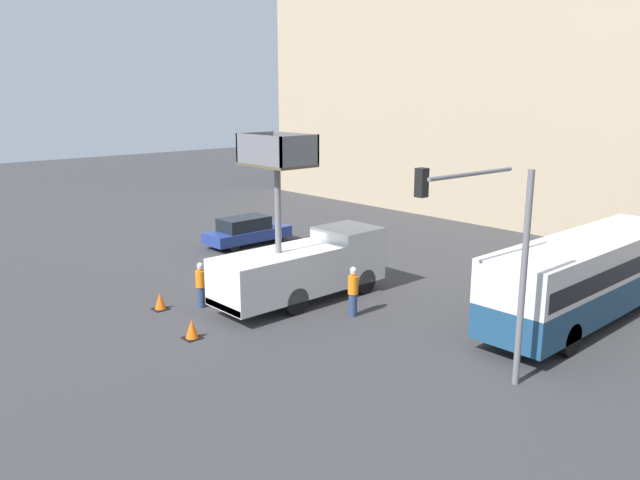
% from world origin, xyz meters
% --- Properties ---
extents(ground_plane, '(120.00, 120.00, 0.00)m').
position_xyz_m(ground_plane, '(0.00, 0.00, 0.00)').
color(ground_plane, '#38383A').
extents(building_backdrop_far, '(44.00, 10.00, 21.39)m').
position_xyz_m(building_backdrop_far, '(0.00, 21.94, 10.69)').
color(building_backdrop_far, tan).
rests_on(building_backdrop_far, ground_plane).
extents(utility_truck, '(2.60, 7.31, 6.56)m').
position_xyz_m(utility_truck, '(1.35, -0.63, 1.53)').
color(utility_truck, silver).
rests_on(utility_truck, ground_plane).
extents(city_bus, '(2.49, 10.78, 3.04)m').
position_xyz_m(city_bus, '(9.80, 5.36, 1.80)').
color(city_bus, navy).
rests_on(city_bus, ground_plane).
extents(traffic_light_pole, '(3.97, 3.72, 6.05)m').
position_xyz_m(traffic_light_pole, '(9.45, -0.91, 4.12)').
color(traffic_light_pole, slate).
rests_on(traffic_light_pole, ground_plane).
extents(road_worker_near_truck, '(0.38, 0.38, 1.76)m').
position_xyz_m(road_worker_near_truck, '(-0.73, -4.02, 0.87)').
color(road_worker_near_truck, navy).
rests_on(road_worker_near_truck, ground_plane).
extents(road_worker_directing, '(0.38, 0.38, 1.86)m').
position_xyz_m(road_worker_directing, '(3.85, -0.44, 0.94)').
color(road_worker_directing, navy).
rests_on(road_worker_directing, ground_plane).
extents(traffic_cone_near_truck, '(0.58, 0.58, 0.66)m').
position_xyz_m(traffic_cone_near_truck, '(1.76, -5.93, 0.31)').
color(traffic_cone_near_truck, black).
rests_on(traffic_cone_near_truck, ground_plane).
extents(traffic_cone_mid_road, '(0.56, 0.56, 0.64)m').
position_xyz_m(traffic_cone_mid_road, '(-1.56, -5.30, 0.30)').
color(traffic_cone_mid_road, black).
rests_on(traffic_cone_mid_road, ground_plane).
extents(parked_car_curbside, '(1.76, 4.72, 1.53)m').
position_xyz_m(parked_car_curbside, '(-7.77, 3.21, 0.77)').
color(parked_car_curbside, navy).
rests_on(parked_car_curbside, ground_plane).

